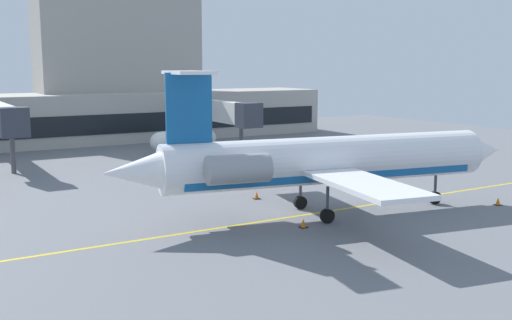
{
  "coord_description": "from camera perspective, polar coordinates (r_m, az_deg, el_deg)",
  "views": [
    {
      "loc": [
        -21.23,
        -32.58,
        9.77
      ],
      "look_at": [
        0.87,
        4.52,
        3.0
      ],
      "focal_mm": 42.36,
      "sensor_mm": 36.0,
      "label": 1
    }
  ],
  "objects": [
    {
      "name": "regional_jet",
      "position": [
        39.61,
        6.27,
        -0.08
      ],
      "size": [
        28.6,
        21.09,
        9.47
      ],
      "color": "white",
      "rests_on": "ground"
    },
    {
      "name": "safety_cone_charlie",
      "position": [
        37.06,
        4.5,
        -6.01
      ],
      "size": [
        0.47,
        0.47,
        0.55
      ],
      "color": "orange",
      "rests_on": "ground"
    },
    {
      "name": "fuel_tank",
      "position": [
        68.8,
        -6.82,
        1.89
      ],
      "size": [
        8.23,
        2.82,
        2.57
      ],
      "color": "white",
      "rests_on": "ground"
    },
    {
      "name": "jet_bridge_west",
      "position": [
        64.11,
        -22.86,
        3.73
      ],
      "size": [
        2.4,
        17.13,
        6.15
      ],
      "color": "silver",
      "rests_on": "ground"
    },
    {
      "name": "jet_bridge_east",
      "position": [
        71.01,
        -3.58,
        4.61
      ],
      "size": [
        2.4,
        17.76,
        5.84
      ],
      "color": "silver",
      "rests_on": "ground"
    },
    {
      "name": "safety_cone_bravo",
      "position": [
        44.73,
        0.06,
        -3.38
      ],
      "size": [
        0.47,
        0.47,
        0.55
      ],
      "color": "orange",
      "rests_on": "ground"
    },
    {
      "name": "safety_cone_alpha",
      "position": [
        46.06,
        21.88,
        -3.68
      ],
      "size": [
        0.47,
        0.47,
        0.55
      ],
      "color": "orange",
      "rests_on": "ground"
    },
    {
      "name": "terminal_building",
      "position": [
        82.79,
        -12.55,
        6.37
      ],
      "size": [
        56.22,
        11.29,
        18.84
      ],
      "color": "#ADA89E",
      "rests_on": "ground"
    },
    {
      "name": "ground",
      "position": [
        40.11,
        2.25,
        -5.27
      ],
      "size": [
        120.0,
        120.0,
        0.11
      ],
      "color": "slate"
    }
  ]
}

